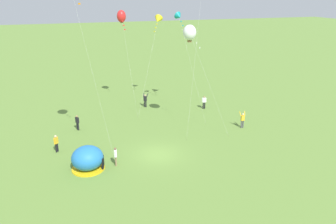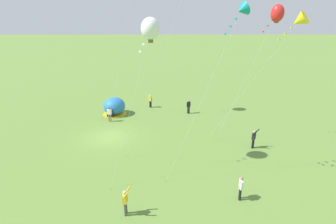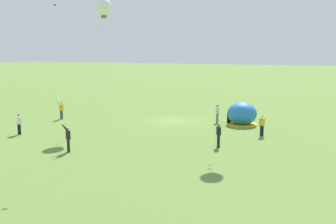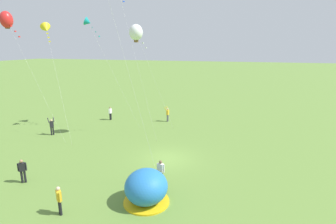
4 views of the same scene
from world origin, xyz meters
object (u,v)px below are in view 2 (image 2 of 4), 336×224
person_near_tent (189,106)px  kite_yellow (299,21)px  kite_teal (242,10)px  person_watching_sky (241,187)px  person_far_back (254,138)px  person_arms_raised (125,201)px  person_strolling (150,100)px  kite_white (150,29)px  kite_red (277,13)px  popup_tent (114,106)px  person_with_toddler (109,114)px

person_near_tent → kite_yellow: size_ratio=0.15×
kite_teal → person_watching_sky: bearing=0.1°
person_far_back → kite_teal: 11.69m
person_arms_raised → person_far_back: 13.40m
person_watching_sky → kite_teal: (-3.62, -0.01, 10.76)m
person_strolling → person_near_tent: size_ratio=1.00×
kite_teal → kite_white: kite_teal is taller
person_arms_raised → kite_red: (-10.86, 11.92, 10.58)m
person_far_back → kite_red: size_ratio=0.15×
person_arms_raised → person_strolling: bearing=178.9°
person_arms_raised → person_near_tent: person_arms_raised is taller
popup_tent → person_near_tent: 9.07m
person_arms_raised → kite_white: kite_white is taller
person_arms_raised → kite_red: kite_red is taller
popup_tent → person_with_toddler: bearing=-3.1°
kite_white → kite_red: bearing=114.6°
kite_red → person_arms_raised: bearing=-47.7°
popup_tent → person_watching_sky: bearing=35.0°
popup_tent → kite_white: size_ratio=0.25×
person_watching_sky → kite_red: 14.96m
person_near_tent → kite_yellow: bearing=29.7°
person_strolling → kite_red: kite_red is taller
person_watching_sky → kite_teal: kite_teal is taller
person_far_back → kite_red: 10.95m
person_strolling → kite_teal: bearing=25.0°
person_far_back → kite_yellow: (2.25, 1.30, 10.06)m
person_near_tent → kite_white: (11.53, -3.81, 9.59)m
kite_teal → kite_white: bearing=-100.0°
person_strolling → person_watching_sky: same height
person_strolling → kite_red: (8.97, 11.56, 10.61)m
person_far_back → person_with_toddler: size_ratio=1.10×
popup_tent → person_strolling: (-2.51, 4.24, -0.03)m
kite_white → kite_yellow: bearing=91.1°
person_far_back → kite_teal: size_ratio=0.15×
popup_tent → person_far_back: bearing=58.2°
popup_tent → person_near_tent: size_ratio=1.63×
kite_yellow → person_far_back: bearing=-150.0°
person_far_back → kite_white: bearing=-74.7°
popup_tent → person_watching_sky: (15.94, 11.17, -0.03)m
person_far_back → kite_red: bearing=146.7°
person_watching_sky → kite_white: kite_white is taller
popup_tent → kite_white: (11.28, 5.26, 9.56)m
person_arms_raised → kite_teal: (-5.01, 7.28, 10.72)m
person_watching_sky → person_strolling: bearing=-159.4°
person_strolling → person_arms_raised: person_arms_raised is taller
kite_yellow → kite_red: bearing=176.8°
kite_yellow → person_arms_raised: bearing=-61.8°
kite_teal → popup_tent: bearing=-137.8°
popup_tent → kite_white: bearing=25.0°
person_arms_raised → kite_teal: size_ratio=0.15×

